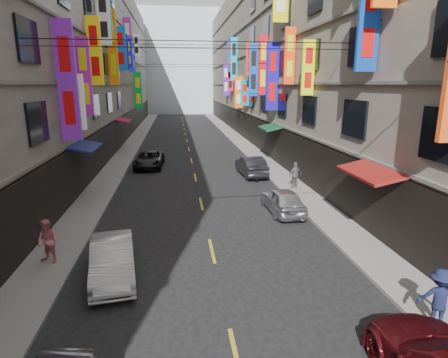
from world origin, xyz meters
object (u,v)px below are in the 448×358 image
object	(u,v)px
scooter_far_right	(253,173)
pedestrian_rnear	(440,298)
car_right_far	(251,166)
car_left_mid	(113,259)
pedestrian_lfar	(48,242)
car_left_far	(149,159)
pedestrian_rfar	(295,175)
car_right_mid	(283,200)

from	to	relation	value
scooter_far_right	pedestrian_rnear	size ratio (longest dim) A/B	1.10
car_right_far	car_left_mid	bearing A→B (deg)	57.98
scooter_far_right	pedestrian_rnear	xyz separation A→B (m)	(1.50, -16.59, 0.50)
car_left_mid	pedestrian_lfar	xyz separation A→B (m)	(-2.40, 1.15, 0.28)
car_left_far	pedestrian_rfar	xyz separation A→B (m)	(9.34, -7.74, 0.30)
car_left_far	scooter_far_right	bearing A→B (deg)	-30.57
scooter_far_right	car_left_mid	xyz separation A→B (m)	(-7.41, -12.58, 0.20)
car_right_far	pedestrian_rnear	xyz separation A→B (m)	(1.40, -17.78, 0.25)
scooter_far_right	pedestrian_lfar	world-z (taller)	pedestrian_lfar
scooter_far_right	car_left_far	xyz separation A→B (m)	(-7.30, 4.88, 0.19)
car_right_far	pedestrian_rfar	size ratio (longest dim) A/B	2.59
car_right_far	pedestrian_rfar	bearing A→B (deg)	112.17
car_right_far	pedestrian_lfar	size ratio (longest dim) A/B	2.62
car_left_far	pedestrian_rnear	xyz separation A→B (m)	(8.80, -21.47, 0.31)
car_right_far	car_left_far	bearing A→B (deg)	-29.90
car_left_mid	car_right_far	size ratio (longest dim) A/B	0.93
car_right_far	pedestrian_rnear	world-z (taller)	pedestrian_rnear
car_right_far	pedestrian_rnear	bearing A→B (deg)	91.06
car_right_mid	pedestrian_lfar	bearing A→B (deg)	22.31
pedestrian_rnear	pedestrian_lfar	bearing A→B (deg)	8.43
car_right_mid	car_right_far	xyz separation A→B (m)	(0.00, 8.09, 0.05)
car_left_mid	pedestrian_rfar	world-z (taller)	pedestrian_rfar
car_right_far	pedestrian_rfar	world-z (taller)	pedestrian_rfar
car_right_mid	pedestrian_rnear	world-z (taller)	pedestrian_rnear
car_left_far	car_right_far	bearing A→B (deg)	-23.29
car_left_far	pedestrian_lfar	size ratio (longest dim) A/B	2.82
car_left_mid	pedestrian_rnear	xyz separation A→B (m)	(8.90, -4.01, 0.29)
car_left_mid	pedestrian_rnear	world-z (taller)	pedestrian_rnear
car_left_mid	car_right_mid	size ratio (longest dim) A/B	1.04
car_right_mid	car_left_far	bearing A→B (deg)	-60.16
car_left_far	car_left_mid	bearing A→B (deg)	-87.16
car_left_far	pedestrian_lfar	distance (m)	16.50
pedestrian_rfar	pedestrian_lfar	bearing A→B (deg)	13.31
car_left_far	pedestrian_lfar	world-z (taller)	pedestrian_lfar
scooter_far_right	pedestrian_rfar	xyz separation A→B (m)	(2.04, -2.86, 0.49)
car_left_mid	car_right_mid	xyz separation A→B (m)	(7.50, 5.68, -0.00)
scooter_far_right	pedestrian_rnear	distance (m)	16.66
pedestrian_lfar	pedestrian_rnear	size ratio (longest dim) A/B	0.98
car_right_mid	pedestrian_rfar	size ratio (longest dim) A/B	2.33
scooter_far_right	car_right_far	world-z (taller)	car_right_far
car_right_far	pedestrian_lfar	bearing A→B (deg)	48.46
car_left_mid	pedestrian_lfar	world-z (taller)	pedestrian_lfar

